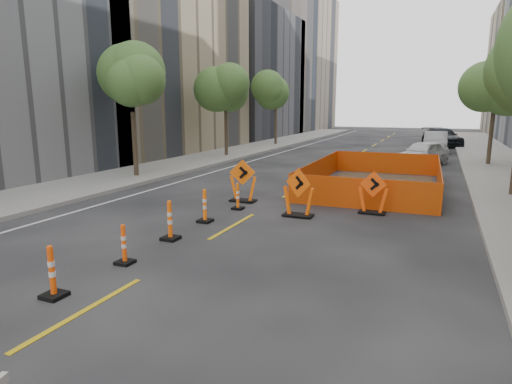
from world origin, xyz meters
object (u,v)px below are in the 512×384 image
at_px(channelizer_2, 52,272).
at_px(parked_car_far, 442,137).
at_px(parked_car_mid, 435,142).
at_px(channelizer_6, 238,196).
at_px(parked_car_near, 423,153).
at_px(chevron_sign_right, 373,193).
at_px(channelizer_4, 170,220).
at_px(channelizer_3, 124,244).
at_px(chevron_sign_center, 298,192).
at_px(channelizer_5, 205,206).
at_px(chevron_sign_left, 243,181).

distance_m(channelizer_2, parked_car_far, 37.83).
distance_m(channelizer_2, parked_car_mid, 32.02).
distance_m(channelizer_6, parked_car_near, 15.84).
bearing_deg(chevron_sign_right, channelizer_4, -132.33).
bearing_deg(channelizer_6, parked_car_far, 77.45).
distance_m(channelizer_3, parked_car_mid, 30.10).
relative_size(chevron_sign_center, parked_car_near, 0.37).
height_order(parked_car_near, parked_car_far, parked_car_far).
distance_m(channelizer_2, parked_car_near, 23.34).
distance_m(channelizer_3, channelizer_5, 3.90).
distance_m(channelizer_5, chevron_sign_left, 3.16).
distance_m(channelizer_2, channelizer_4, 3.90).
height_order(channelizer_5, parked_car_near, parked_car_near).
height_order(channelizer_2, channelizer_5, channelizer_5).
bearing_deg(channelizer_6, channelizer_3, -90.98).
height_order(channelizer_3, chevron_sign_right, chevron_sign_right).
bearing_deg(channelizer_3, parked_car_mid, 78.15).
bearing_deg(parked_car_mid, parked_car_far, 84.88).
distance_m(parked_car_near, parked_car_mid, 8.78).
xyz_separation_m(channelizer_3, parked_car_mid, (6.18, 29.46, 0.32)).
relative_size(channelizer_6, chevron_sign_center, 0.58).
bearing_deg(channelizer_5, chevron_sign_left, 92.54).
height_order(channelizer_6, chevron_sign_center, chevron_sign_center).
bearing_deg(channelizer_3, channelizer_4, 92.18).
bearing_deg(channelizer_2, channelizer_6, 88.85).
height_order(chevron_sign_left, parked_car_mid, chevron_sign_left).
bearing_deg(channelizer_6, parked_car_near, 69.71).
xyz_separation_m(chevron_sign_left, chevron_sign_center, (2.61, -1.32, 0.00)).
distance_m(channelizer_6, chevron_sign_center, 2.29).
distance_m(channelizer_2, chevron_sign_right, 10.13).
height_order(parked_car_near, parked_car_mid, parked_car_mid).
bearing_deg(chevron_sign_right, channelizer_3, -123.01).
xyz_separation_m(channelizer_5, chevron_sign_left, (-0.14, 3.14, 0.28)).
relative_size(channelizer_6, parked_car_mid, 0.20).
distance_m(channelizer_4, chevron_sign_right, 6.91).
relative_size(chevron_sign_center, chevron_sign_right, 1.11).
xyz_separation_m(chevron_sign_left, parked_car_mid, (6.43, 22.42, -0.01)).
bearing_deg(channelizer_2, chevron_sign_right, 62.91).
xyz_separation_m(channelizer_4, chevron_sign_right, (4.63, 5.12, 0.18)).
height_order(channelizer_2, chevron_sign_left, chevron_sign_left).
bearing_deg(parked_car_far, parked_car_near, -114.79).
relative_size(channelizer_6, parked_car_near, 0.22).
xyz_separation_m(parked_car_mid, parked_car_far, (0.47, 5.82, 0.01)).
bearing_deg(chevron_sign_left, channelizer_4, -109.92).
bearing_deg(parked_car_near, channelizer_3, -80.78).
bearing_deg(parked_car_mid, channelizer_3, -102.33).
distance_m(channelizer_4, parked_car_mid, 28.21).
distance_m(chevron_sign_left, parked_car_mid, 23.32).
distance_m(channelizer_6, chevron_sign_right, 4.63).
distance_m(channelizer_5, chevron_sign_right, 5.65).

